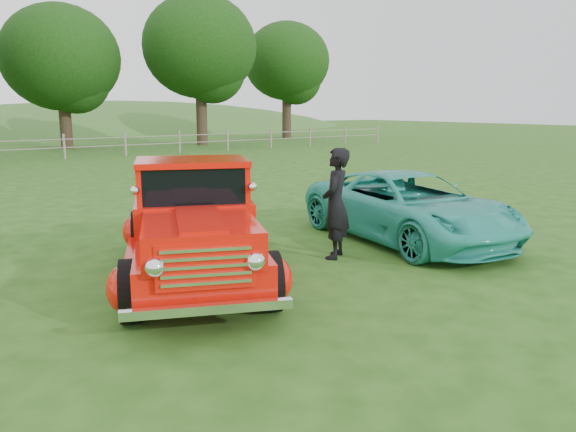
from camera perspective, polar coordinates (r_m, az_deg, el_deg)
ground at (r=7.82m, az=-0.94°, el=-7.59°), size 140.00×140.00×0.00m
tree_near_east at (r=36.36m, az=-22.09°, el=14.66°), size 6.80×6.80×8.33m
tree_mid_east at (r=37.47m, az=-8.96°, el=16.61°), size 7.20×7.20×9.44m
tree_far_east at (r=44.74m, az=-0.14°, el=15.42°), size 6.60×6.60×8.86m
red_pickup at (r=8.23m, az=-9.60°, el=-1.05°), size 3.61×5.27×1.78m
teal_sedan at (r=10.77m, az=12.21°, el=0.90°), size 2.80×4.92×1.29m
man at (r=9.32m, az=4.87°, el=1.27°), size 0.80×0.76×1.84m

